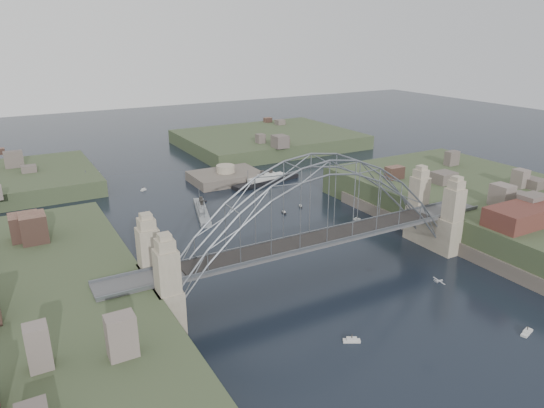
{
  "coord_description": "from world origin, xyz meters",
  "views": [
    {
      "loc": [
        -50.83,
        -72.05,
        46.17
      ],
      "look_at": [
        0.0,
        18.0,
        10.0
      ],
      "focal_mm": 32.54,
      "sensor_mm": 36.0,
      "label": 1
    }
  ],
  "objects_px": {
    "wharf_shed": "(528,214)",
    "ocean_liner": "(267,181)",
    "naval_cruiser_near": "(202,211)",
    "naval_cruiser_far": "(91,180)",
    "bridge": "(318,220)",
    "fort_island": "(226,182)"
  },
  "relations": [
    {
      "from": "wharf_shed",
      "to": "ocean_liner",
      "type": "relative_size",
      "value": 0.79
    },
    {
      "from": "naval_cruiser_near",
      "to": "naval_cruiser_far",
      "type": "height_order",
      "value": "naval_cruiser_far"
    },
    {
      "from": "naval_cruiser_far",
      "to": "ocean_liner",
      "type": "distance_m",
      "value": 56.9
    },
    {
      "from": "wharf_shed",
      "to": "ocean_liner",
      "type": "bearing_deg",
      "value": 105.96
    },
    {
      "from": "wharf_shed",
      "to": "ocean_liner",
      "type": "height_order",
      "value": "wharf_shed"
    },
    {
      "from": "bridge",
      "to": "ocean_liner",
      "type": "relative_size",
      "value": 3.34
    },
    {
      "from": "naval_cruiser_near",
      "to": "ocean_liner",
      "type": "bearing_deg",
      "value": 29.87
    },
    {
      "from": "naval_cruiser_far",
      "to": "naval_cruiser_near",
      "type": "bearing_deg",
      "value": -65.52
    },
    {
      "from": "bridge",
      "to": "naval_cruiser_near",
      "type": "relative_size",
      "value": 4.17
    },
    {
      "from": "fort_island",
      "to": "wharf_shed",
      "type": "xyz_separation_m",
      "value": [
        32.0,
        -84.0,
        10.34
      ]
    },
    {
      "from": "ocean_liner",
      "to": "bridge",
      "type": "bearing_deg",
      "value": -110.09
    },
    {
      "from": "fort_island",
      "to": "ocean_liner",
      "type": "height_order",
      "value": "ocean_liner"
    },
    {
      "from": "wharf_shed",
      "to": "fort_island",
      "type": "bearing_deg",
      "value": 110.85
    },
    {
      "from": "wharf_shed",
      "to": "naval_cruiser_far",
      "type": "bearing_deg",
      "value": 124.33
    },
    {
      "from": "wharf_shed",
      "to": "naval_cruiser_near",
      "type": "xyz_separation_m",
      "value": [
        -50.4,
        58.8,
        -9.06
      ]
    },
    {
      "from": "bridge",
      "to": "wharf_shed",
      "type": "distance_m",
      "value": 46.23
    },
    {
      "from": "bridge",
      "to": "fort_island",
      "type": "height_order",
      "value": "bridge"
    },
    {
      "from": "naval_cruiser_near",
      "to": "ocean_liner",
      "type": "distance_m",
      "value": 33.26
    },
    {
      "from": "wharf_shed",
      "to": "naval_cruiser_far",
      "type": "distance_m",
      "value": 125.97
    },
    {
      "from": "naval_cruiser_near",
      "to": "fort_island",
      "type": "bearing_deg",
      "value": 53.87
    },
    {
      "from": "naval_cruiser_far",
      "to": "ocean_liner",
      "type": "xyz_separation_m",
      "value": [
        49.31,
        -28.4,
        -0.01
      ]
    },
    {
      "from": "fort_island",
      "to": "naval_cruiser_far",
      "type": "bearing_deg",
      "value": 153.05
    }
  ]
}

